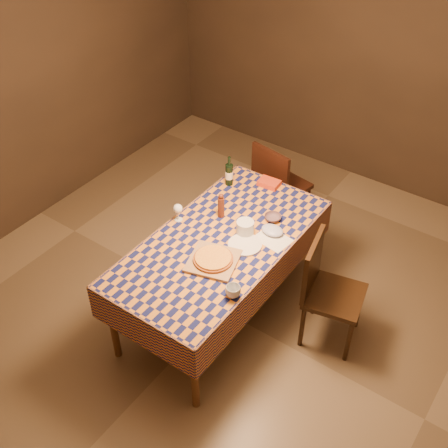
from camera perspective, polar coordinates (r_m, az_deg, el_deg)
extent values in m
plane|color=brown|center=(4.76, -0.35, -8.68)|extent=(5.00, 5.00, 0.00)
cube|color=#34271D|center=(5.82, 14.68, 16.18)|extent=(4.50, 0.10, 2.70)
cube|color=#34271D|center=(5.31, -21.06, 12.51)|extent=(0.10, 5.00, 2.70)
cylinder|color=brown|center=(4.25, -11.26, -9.77)|extent=(0.06, 0.06, 0.75)
cylinder|color=brown|center=(3.91, -3.02, -14.86)|extent=(0.06, 0.06, 0.75)
cylinder|color=brown|center=(5.16, 1.57, 1.59)|extent=(0.06, 0.06, 0.75)
cylinder|color=brown|center=(4.88, 8.98, -1.62)|extent=(0.06, 0.06, 0.75)
cube|color=brown|center=(4.23, -0.39, -2.02)|extent=(0.90, 1.80, 0.03)
cube|color=brown|center=(4.22, -0.39, -1.82)|extent=(0.92, 1.82, 0.02)
cube|color=brown|center=(3.84, -8.50, -10.78)|extent=(0.94, 0.01, 0.30)
cube|color=brown|center=(4.91, 5.85, 2.75)|extent=(0.94, 0.01, 0.30)
cube|color=brown|center=(4.53, -5.17, -0.88)|extent=(0.01, 1.84, 0.30)
cube|color=brown|center=(4.14, 4.88, -5.73)|extent=(0.01, 1.84, 0.30)
cube|color=#A3784C|center=(4.04, -1.10, -3.76)|extent=(0.42, 0.42, 0.02)
cylinder|color=#934618|center=(4.02, -1.11, -3.57)|extent=(0.37, 0.37, 0.02)
cylinder|color=orange|center=(4.01, -1.11, -3.42)|extent=(0.34, 0.34, 0.01)
cylinder|color=#522213|center=(4.38, -0.30, 1.71)|extent=(0.06, 0.06, 0.18)
sphere|color=#522213|center=(4.32, -0.31, 2.84)|extent=(0.04, 0.04, 0.04)
imported|color=#5E444F|center=(4.41, 4.98, 0.63)|extent=(0.15, 0.15, 0.04)
cylinder|color=white|center=(4.42, -4.65, 0.46)|extent=(0.08, 0.08, 0.00)
cylinder|color=white|center=(4.39, -4.67, 0.83)|extent=(0.01, 0.01, 0.07)
sphere|color=white|center=(4.35, -4.72, 1.57)|extent=(0.07, 0.07, 0.07)
ellipsoid|color=#410712|center=(4.35, -4.72, 1.49)|extent=(0.05, 0.05, 0.03)
cylinder|color=black|center=(4.73, 0.53, 5.04)|extent=(0.07, 0.07, 0.19)
cylinder|color=black|center=(4.66, 0.54, 6.41)|extent=(0.03, 0.03, 0.08)
cylinder|color=beige|center=(4.73, 0.53, 5.04)|extent=(0.08, 0.08, 0.07)
cylinder|color=silver|center=(4.25, 2.17, -0.37)|extent=(0.17, 0.17, 0.11)
cube|color=red|center=(4.78, 4.62, 4.18)|extent=(0.18, 0.13, 0.04)
cylinder|color=white|center=(4.17, 2.13, -2.11)|extent=(0.29, 0.29, 0.01)
imported|color=silver|center=(3.78, 0.92, -6.85)|extent=(0.13, 0.13, 0.08)
cube|color=white|center=(4.24, 4.99, -1.55)|extent=(0.28, 0.23, 0.00)
ellipsoid|color=#ABB2DB|center=(4.28, 4.94, -0.64)|extent=(0.21, 0.19, 0.05)
cube|color=black|center=(5.34, 5.97, 3.86)|extent=(0.49, 0.49, 0.04)
cube|color=black|center=(5.07, 4.68, 5.23)|extent=(0.42, 0.11, 0.46)
cylinder|color=black|center=(5.51, 8.45, 1.85)|extent=(0.04, 0.04, 0.43)
cylinder|color=black|center=(5.68, 5.63, 3.45)|extent=(0.04, 0.04, 0.43)
cylinder|color=black|center=(5.28, 6.00, 0.18)|extent=(0.04, 0.04, 0.43)
cylinder|color=black|center=(5.46, 3.15, 1.89)|extent=(0.04, 0.04, 0.43)
cube|color=black|center=(4.33, 11.20, -7.21)|extent=(0.50, 0.50, 0.04)
cube|color=black|center=(4.17, 8.98, -4.13)|extent=(0.12, 0.42, 0.46)
cylinder|color=black|center=(4.37, 12.53, -11.54)|extent=(0.04, 0.04, 0.43)
cylinder|color=black|center=(4.61, 13.56, -8.26)|extent=(0.04, 0.04, 0.43)
cylinder|color=black|center=(4.40, 7.94, -10.27)|extent=(0.04, 0.04, 0.43)
cylinder|color=black|center=(4.64, 9.23, -7.09)|extent=(0.04, 0.04, 0.43)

